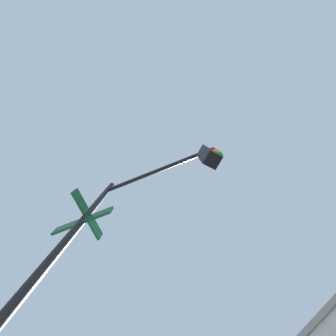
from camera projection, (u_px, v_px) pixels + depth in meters
traffic_signal_near at (139, 202)px, 3.09m from camera, size 2.50×2.17×6.42m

